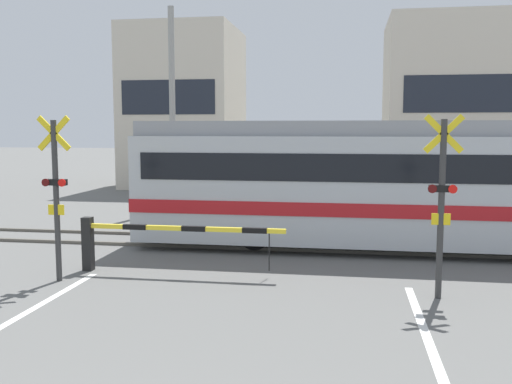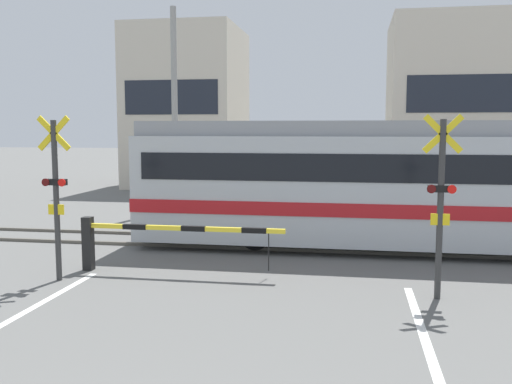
{
  "view_description": "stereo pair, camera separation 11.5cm",
  "coord_description": "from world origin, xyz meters",
  "px_view_note": "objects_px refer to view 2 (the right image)",
  "views": [
    {
      "loc": [
        1.99,
        -2.46,
        2.99
      ],
      "look_at": [
        0.0,
        9.79,
        1.6
      ],
      "focal_mm": 40.0,
      "sensor_mm": 36.0,
      "label": 1
    },
    {
      "loc": [
        2.1,
        -2.44,
        2.99
      ],
      "look_at": [
        0.0,
        9.79,
        1.6
      ],
      "focal_mm": 40.0,
      "sensor_mm": 36.0,
      "label": 2
    }
  ],
  "objects_px": {
    "crossing_barrier_near": "(140,236)",
    "pedestrian": "(260,186)",
    "crossing_signal_left": "(56,191)",
    "crossing_signal_right": "(441,198)",
    "commuter_train": "(457,182)",
    "crossing_barrier_far": "(358,201)"
  },
  "relations": [
    {
      "from": "crossing_barrier_near",
      "to": "crossing_signal_left",
      "type": "distance_m",
      "value": 1.9
    },
    {
      "from": "commuter_train",
      "to": "crossing_barrier_far",
      "type": "distance_m",
      "value": 4.1
    },
    {
      "from": "commuter_train",
      "to": "pedestrian",
      "type": "height_order",
      "value": "commuter_train"
    },
    {
      "from": "crossing_barrier_near",
      "to": "crossing_signal_left",
      "type": "height_order",
      "value": "crossing_signal_left"
    },
    {
      "from": "crossing_barrier_far",
      "to": "crossing_barrier_near",
      "type": "bearing_deg",
      "value": -124.63
    },
    {
      "from": "crossing_barrier_near",
      "to": "pedestrian",
      "type": "distance_m",
      "value": 9.5
    },
    {
      "from": "crossing_signal_left",
      "to": "crossing_signal_right",
      "type": "bearing_deg",
      "value": 0.0
    },
    {
      "from": "commuter_train",
      "to": "crossing_barrier_near",
      "type": "xyz_separation_m",
      "value": [
        -6.83,
        -3.27,
        -0.92
      ]
    },
    {
      "from": "crossing_barrier_far",
      "to": "pedestrian",
      "type": "height_order",
      "value": "pedestrian"
    },
    {
      "from": "crossing_barrier_far",
      "to": "crossing_signal_left",
      "type": "distance_m",
      "value": 9.49
    },
    {
      "from": "crossing_barrier_far",
      "to": "crossing_signal_left",
      "type": "relative_size",
      "value": 1.33
    },
    {
      "from": "crossing_signal_right",
      "to": "crossing_signal_left",
      "type": "bearing_deg",
      "value": 180.0
    },
    {
      "from": "pedestrian",
      "to": "crossing_signal_right",
      "type": "bearing_deg",
      "value": -64.69
    },
    {
      "from": "commuter_train",
      "to": "crossing_barrier_near",
      "type": "relative_size",
      "value": 3.65
    },
    {
      "from": "crossing_barrier_near",
      "to": "crossing_signal_right",
      "type": "height_order",
      "value": "crossing_signal_right"
    },
    {
      "from": "crossing_barrier_far",
      "to": "pedestrian",
      "type": "bearing_deg",
      "value": 140.4
    },
    {
      "from": "commuter_train",
      "to": "crossing_signal_left",
      "type": "bearing_deg",
      "value": -153.1
    },
    {
      "from": "crossing_signal_right",
      "to": "pedestrian",
      "type": "height_order",
      "value": "crossing_signal_right"
    },
    {
      "from": "crossing_signal_right",
      "to": "crossing_barrier_near",
      "type": "bearing_deg",
      "value": 171.49
    },
    {
      "from": "crossing_signal_left",
      "to": "crossing_signal_right",
      "type": "relative_size",
      "value": 1.0
    },
    {
      "from": "pedestrian",
      "to": "crossing_barrier_far",
      "type": "bearing_deg",
      "value": -39.6
    },
    {
      "from": "crossing_barrier_near",
      "to": "crossing_signal_right",
      "type": "relative_size",
      "value": 1.33
    }
  ]
}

